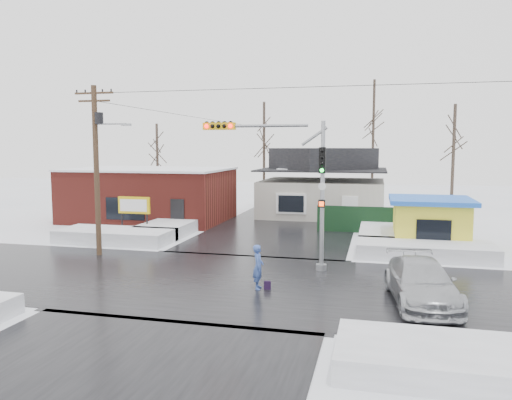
% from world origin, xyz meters
% --- Properties ---
extents(ground, '(120.00, 120.00, 0.00)m').
position_xyz_m(ground, '(0.00, 0.00, 0.00)').
color(ground, white).
rests_on(ground, ground).
extents(road_ns, '(10.00, 120.00, 0.02)m').
position_xyz_m(road_ns, '(0.00, 0.00, 0.01)').
color(road_ns, black).
rests_on(road_ns, ground).
extents(road_ew, '(120.00, 10.00, 0.02)m').
position_xyz_m(road_ew, '(0.00, 0.00, 0.01)').
color(road_ew, black).
rests_on(road_ew, ground).
extents(snowbank_nw, '(7.00, 3.00, 0.80)m').
position_xyz_m(snowbank_nw, '(-9.00, 7.00, 0.40)').
color(snowbank_nw, white).
rests_on(snowbank_nw, ground).
extents(snowbank_ne, '(7.00, 3.00, 0.80)m').
position_xyz_m(snowbank_ne, '(9.00, 7.00, 0.40)').
color(snowbank_ne, white).
rests_on(snowbank_ne, ground).
extents(snowbank_se, '(7.00, 3.00, 0.70)m').
position_xyz_m(snowbank_se, '(9.00, -7.00, 0.35)').
color(snowbank_se, white).
rests_on(snowbank_se, ground).
extents(snowbank_nside_w, '(3.00, 8.00, 0.80)m').
position_xyz_m(snowbank_nside_w, '(-7.00, 12.00, 0.40)').
color(snowbank_nside_w, white).
rests_on(snowbank_nside_w, ground).
extents(snowbank_nside_e, '(3.00, 8.00, 0.80)m').
position_xyz_m(snowbank_nside_e, '(7.00, 12.00, 0.40)').
color(snowbank_nside_e, white).
rests_on(snowbank_nside_e, ground).
extents(traffic_signal, '(6.05, 0.68, 7.00)m').
position_xyz_m(traffic_signal, '(2.43, 2.97, 4.54)').
color(traffic_signal, gray).
rests_on(traffic_signal, ground).
extents(utility_pole, '(3.15, 0.44, 9.00)m').
position_xyz_m(utility_pole, '(-7.93, 3.50, 5.11)').
color(utility_pole, '#382619').
rests_on(utility_pole, ground).
extents(brick_building, '(12.20, 8.20, 4.12)m').
position_xyz_m(brick_building, '(-11.00, 15.99, 2.08)').
color(brick_building, maroon).
rests_on(brick_building, ground).
extents(marquee_sign, '(2.20, 0.21, 2.55)m').
position_xyz_m(marquee_sign, '(-9.00, 9.49, 1.92)').
color(marquee_sign, black).
rests_on(marquee_sign, ground).
extents(house, '(10.40, 8.40, 5.76)m').
position_xyz_m(house, '(2.00, 22.00, 2.62)').
color(house, beige).
rests_on(house, ground).
extents(kiosk, '(4.60, 4.60, 2.88)m').
position_xyz_m(kiosk, '(9.50, 9.99, 1.46)').
color(kiosk, yellow).
rests_on(kiosk, ground).
extents(fence, '(8.00, 0.12, 1.80)m').
position_xyz_m(fence, '(6.50, 14.00, 0.90)').
color(fence, black).
rests_on(fence, ground).
extents(tree_far_left, '(3.00, 3.00, 10.00)m').
position_xyz_m(tree_far_left, '(-4.00, 26.00, 7.95)').
color(tree_far_left, '#332821').
rests_on(tree_far_left, ground).
extents(tree_far_mid, '(3.00, 3.00, 12.00)m').
position_xyz_m(tree_far_mid, '(6.00, 28.00, 9.54)').
color(tree_far_mid, '#332821').
rests_on(tree_far_mid, ground).
extents(tree_far_right, '(3.00, 3.00, 9.00)m').
position_xyz_m(tree_far_right, '(12.00, 20.00, 7.16)').
color(tree_far_right, '#332821').
rests_on(tree_far_right, ground).
extents(tree_far_west, '(3.00, 3.00, 8.00)m').
position_xyz_m(tree_far_west, '(-14.00, 24.00, 6.36)').
color(tree_far_west, '#332821').
rests_on(tree_far_west, ground).
extents(pedestrian, '(0.52, 0.72, 1.83)m').
position_xyz_m(pedestrian, '(1.83, -0.74, 0.92)').
color(pedestrian, '#3955A2').
rests_on(pedestrian, ground).
extents(car, '(2.84, 5.63, 1.57)m').
position_xyz_m(car, '(8.16, -1.10, 0.78)').
color(car, '#B4B7BC').
rests_on(car, ground).
extents(shopping_bag, '(0.29, 0.15, 0.35)m').
position_xyz_m(shopping_bag, '(2.22, -0.76, 0.17)').
color(shopping_bag, black).
rests_on(shopping_bag, ground).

